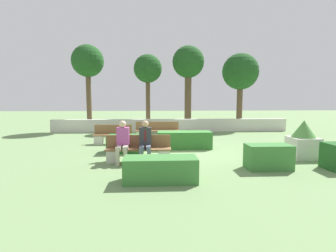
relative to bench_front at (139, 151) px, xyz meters
The scene contains 16 objects.
ground_plane 2.24m from the bench_front, 46.90° to the left, with size 60.00×60.00×0.00m, color #6B8956.
perimeter_wall 7.38m from the bench_front, 78.14° to the left, with size 13.97×0.30×0.75m.
bench_front is the anchor object (origin of this frame).
bench_left_side 4.66m from the bench_front, 81.69° to the left, with size 2.14×0.49×0.83m.
bench_right_side 3.49m from the bench_front, 111.92° to the left, with size 1.65×0.48×0.83m.
person_seated_man 0.47m from the bench_front, 32.59° to the right, with size 0.38×0.64×1.31m.
person_seated_woman 0.64m from the bench_front, 163.72° to the right, with size 0.38×0.64×1.31m.
hedge_block_near_right 2.66m from the bench_front, 49.90° to the left, with size 2.13×0.76×0.68m.
hedge_block_mid_left 1.60m from the bench_front, 110.34° to the left, with size 1.34×0.83×0.63m.
hedge_block_mid_right 3.91m from the bench_front, 16.33° to the right, with size 1.25×0.64×0.70m.
hedge_block_far_left 2.15m from the bench_front, 72.58° to the right, with size 1.77×0.73×0.60m.
planter_corner_left 5.50m from the bench_front, ahead, with size 0.85×0.85×1.28m.
tree_leftmost 10.05m from the bench_front, 112.62° to the left, with size 1.99×1.99×5.28m.
tree_center_left 8.95m from the bench_front, 88.95° to the left, with size 1.75×1.75×4.69m.
tree_center_right 9.57m from the bench_front, 72.24° to the left, with size 2.00×2.00×5.25m.
tree_rightmost 11.31m from the bench_front, 55.06° to the left, with size 2.36×2.36×4.90m.
Camera 1 is at (-1.04, -9.87, 2.04)m, focal length 28.00 mm.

